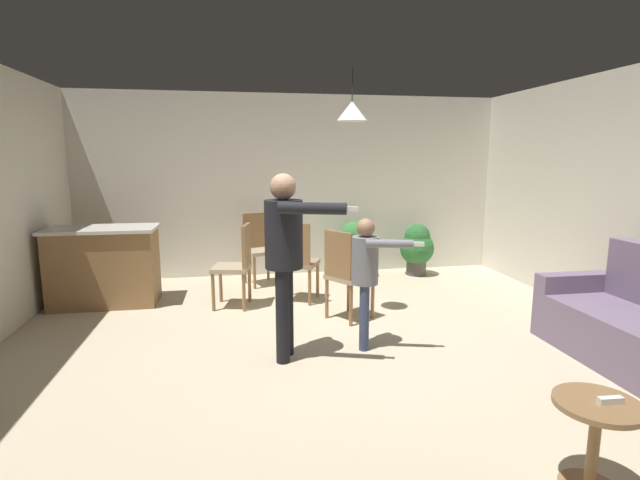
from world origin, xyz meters
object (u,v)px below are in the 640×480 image
object	(u,v)px
dining_chair_near_wall	(298,259)
dining_chair_spare	(259,245)
dining_chair_centre_back	(345,272)
kitchen_counter	(104,266)
person_child	(366,269)
dining_chair_by_counter	(237,262)
potted_plant_corner	(354,246)
spare_remote_on_table	(610,400)
potted_plant_by_wall	(417,247)
side_table_by_couch	(595,436)
person_adult	(285,246)

from	to	relation	value
dining_chair_near_wall	dining_chair_spare	world-z (taller)	same
dining_chair_centre_back	kitchen_counter	bearing A→B (deg)	-145.62
dining_chair_spare	person_child	bearing A→B (deg)	88.71
dining_chair_by_counter	dining_chair_near_wall	distance (m)	0.74
dining_chair_centre_back	dining_chair_spare	distance (m)	1.94
person_child	potted_plant_corner	size ratio (longest dim) A/B	1.47
dining_chair_spare	spare_remote_on_table	world-z (taller)	dining_chair_spare
person_child	dining_chair_centre_back	world-z (taller)	person_child
dining_chair_by_counter	dining_chair_near_wall	xyz separation A→B (m)	(0.73, 0.06, 0.00)
dining_chair_spare	potted_plant_by_wall	world-z (taller)	dining_chair_spare
potted_plant_by_wall	spare_remote_on_table	distance (m)	4.82
dining_chair_by_counter	dining_chair_centre_back	xyz separation A→B (m)	(1.16, -0.68, 0.00)
side_table_by_couch	person_child	world-z (taller)	person_child
potted_plant_corner	person_adult	bearing A→B (deg)	-115.14
person_child	dining_chair_by_counter	world-z (taller)	person_child
dining_chair_spare	potted_plant_corner	size ratio (longest dim) A/B	1.19
spare_remote_on_table	person_child	bearing A→B (deg)	108.39
dining_chair_by_counter	kitchen_counter	bearing A→B (deg)	88.77
kitchen_counter	person_adult	bearing A→B (deg)	-44.34
person_adult	dining_chair_near_wall	world-z (taller)	person_adult
dining_chair_near_wall	potted_plant_corner	distance (m)	1.49
potted_plant_corner	potted_plant_by_wall	bearing A→B (deg)	-2.81
person_child	spare_remote_on_table	bearing A→B (deg)	33.08
potted_plant_by_wall	person_adult	bearing A→B (deg)	-129.84
dining_chair_centre_back	dining_chair_by_counter	bearing A→B (deg)	-155.14
dining_chair_near_wall	dining_chair_spare	size ratio (longest dim) A/B	1.00
dining_chair_spare	dining_chair_centre_back	bearing A→B (deg)	95.99
dining_chair_centre_back	dining_chair_spare	xyz separation A→B (m)	(-0.86, 1.74, 0.00)
side_table_by_couch	person_adult	size ratio (longest dim) A/B	0.32
person_adult	person_child	bearing A→B (deg)	116.49
dining_chair_near_wall	potted_plant_by_wall	size ratio (longest dim) A/B	1.27
person_adult	potted_plant_by_wall	distance (m)	3.60
kitchen_counter	dining_chair_centre_back	world-z (taller)	dining_chair_centre_back
side_table_by_couch	potted_plant_by_wall	size ratio (longest dim) A/B	0.66
kitchen_counter	dining_chair_spare	world-z (taller)	dining_chair_spare
dining_chair_near_wall	dining_chair_centre_back	world-z (taller)	same
potted_plant_corner	spare_remote_on_table	xyz separation A→B (m)	(0.16, -4.80, 0.08)
person_child	dining_chair_centre_back	xyz separation A→B (m)	(-0.01, 0.79, -0.22)
person_adult	dining_chair_centre_back	bearing A→B (deg)	158.45
person_child	dining_chair_centre_back	distance (m)	0.82
person_adult	dining_chair_centre_back	xyz separation A→B (m)	(0.74, 0.91, -0.47)
spare_remote_on_table	dining_chair_by_counter	bearing A→B (deg)	117.55
dining_chair_near_wall	dining_chair_centre_back	size ratio (longest dim) A/B	1.00
side_table_by_couch	dining_chair_by_counter	size ratio (longest dim) A/B	0.52
side_table_by_couch	dining_chair_near_wall	size ratio (longest dim) A/B	0.52
kitchen_counter	spare_remote_on_table	world-z (taller)	kitchen_counter
potted_plant_corner	side_table_by_couch	bearing A→B (deg)	-88.57
dining_chair_centre_back	potted_plant_corner	world-z (taller)	dining_chair_centre_back
potted_plant_corner	spare_remote_on_table	distance (m)	4.80
kitchen_counter	potted_plant_corner	size ratio (longest dim) A/B	1.50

